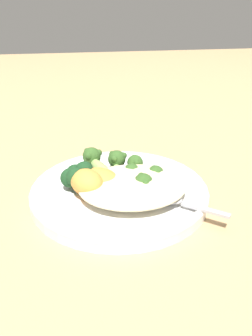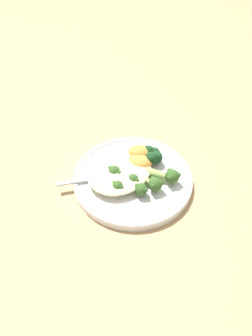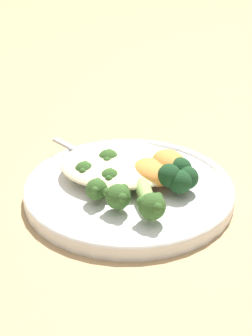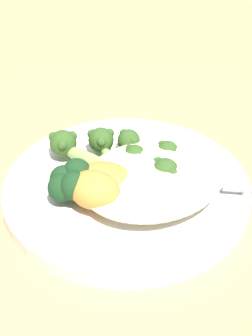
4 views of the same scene
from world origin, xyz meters
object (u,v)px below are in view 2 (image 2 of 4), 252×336
Objects in this scene: broccoli_stalk_1 at (123,179)px; broccoli_stalk_5 at (161,174)px; broccoli_stalk_2 at (132,176)px; broccoli_stalk_4 at (150,181)px; quinoa_mound at (120,170)px; broccoli_stalk_3 at (137,181)px; sweet_potato_chunk_1 at (138,152)px; sweet_potato_chunk_0 at (140,162)px; broccoli_stalk_0 at (119,171)px; kale_tuft at (151,155)px; plate at (133,177)px; spoon at (90,178)px.

broccoli_stalk_1 is 0.09m from broccoli_stalk_5.
broccoli_stalk_2 is 0.60× the size of broccoli_stalk_4.
quinoa_mound is 1.65× the size of broccoli_stalk_3.
broccoli_stalk_2 is 0.07m from sweet_potato_chunk_1.
sweet_potato_chunk_0 is at bearing 161.46° from broccoli_stalk_5.
broccoli_stalk_4 is 1.93× the size of sweet_potato_chunk_1.
broccoli_stalk_0 is at bearing 155.94° from sweet_potato_chunk_0.
quinoa_mound is 0.01m from broccoli_stalk_0.
broccoli_stalk_3 is 1.82× the size of kale_tuft.
quinoa_mound is 2.53× the size of broccoli_stalk_2.
broccoli_stalk_4 is 0.91× the size of broccoli_stalk_5.
sweet_potato_chunk_1 is at bearing -177.74° from broccoli_stalk_1.
broccoli_stalk_0 is at bearing -152.09° from quinoa_mound.
plate is 0.06m from broccoli_stalk_4.
spoon is (-0.05, 0.05, -0.01)m from broccoli_stalk_0.
plate is at bearing -176.90° from sweet_potato_chunk_0.
sweet_potato_chunk_0 is 0.12m from spoon.
kale_tuft is (0.08, -0.00, 0.01)m from broccoli_stalk_2.
broccoli_stalk_1 is 0.06m from sweet_potato_chunk_0.
kale_tuft is (0.03, -0.01, 0.00)m from sweet_potato_chunk_0.
quinoa_mound is 0.08m from broccoli_stalk_4.
sweet_potato_chunk_0 is at bearing 3.10° from plate.
broccoli_stalk_1 reaches higher than spoon.
plate is at bearing 154.71° from broccoli_stalk_0.
plate is 2.60× the size of broccoli_stalk_4.
broccoli_stalk_5 is at bearing -93.67° from sweet_potato_chunk_0.
broccoli_stalk_0 and sweet_potato_chunk_0 have the same top height.
broccoli_stalk_0 is at bearing 129.27° from plate.
kale_tuft is at bearing -9.18° from plate.
broccoli_stalk_0 reaches higher than broccoli_stalk_3.
broccoli_stalk_1 is at bearing 173.26° from plate.
sweet_potato_chunk_1 is (0.06, 0.07, 0.01)m from broccoli_stalk_4.
broccoli_stalk_1 is (-0.02, -0.02, -0.00)m from quinoa_mound.
broccoli_stalk_2 is at bearing -155.63° from sweet_potato_chunk_1.
sweet_potato_chunk_1 is (0.09, 0.02, 0.01)m from broccoli_stalk_1.
quinoa_mound is 2.92× the size of sweet_potato_chunk_1.
spoon is (-0.14, 0.08, -0.01)m from kale_tuft.
broccoli_stalk_0 is (-0.02, 0.02, 0.02)m from plate.
quinoa_mound is 0.05m from sweet_potato_chunk_0.
broccoli_stalk_1 is at bearing -139.80° from broccoli_stalk_4.
sweet_potato_chunk_1 is 1.03× the size of kale_tuft.
broccoli_stalk_0 is 0.86× the size of spoon.
sweet_potato_chunk_0 is 0.03m from kale_tuft.
sweet_potato_chunk_0 is at bearing -172.41° from spoon.
broccoli_stalk_5 is at bearing -65.00° from plate.
broccoli_stalk_1 is 1.00× the size of broccoli_stalk_5.
plate is at bearing 170.82° from kale_tuft.
broccoli_stalk_1 is 1.91× the size of sweet_potato_chunk_0.
broccoli_stalk_1 reaches higher than plate.
broccoli_stalk_0 is 0.02m from broccoli_stalk_1.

